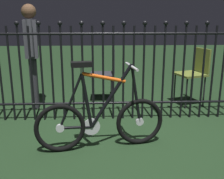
% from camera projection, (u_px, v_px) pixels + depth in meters
% --- Properties ---
extents(ground_plane, '(20.00, 20.00, 0.00)m').
position_uv_depth(ground_plane, '(125.00, 143.00, 2.95)').
color(ground_plane, '#1C331B').
extents(iron_fence, '(4.18, 0.07, 1.35)m').
position_uv_depth(iron_fence, '(116.00, 69.00, 3.49)').
color(iron_fence, black).
rests_on(iron_fence, ground).
extents(bicycle, '(1.33, 0.40, 0.92)m').
position_uv_depth(bicycle, '(101.00, 119.00, 2.78)').
color(bicycle, black).
rests_on(bicycle, ground).
extents(chair_olive, '(0.50, 0.50, 0.87)m').
position_uv_depth(chair_olive, '(195.00, 70.00, 4.15)').
color(chair_olive, black).
rests_on(chair_olive, ground).
extents(chair_charcoal, '(0.39, 0.38, 0.85)m').
position_uv_depth(chair_charcoal, '(107.00, 70.00, 4.33)').
color(chair_charcoal, black).
rests_on(chair_charcoal, ground).
extents(person_visitor, '(0.24, 0.47, 1.51)m').
position_uv_depth(person_visitor, '(32.00, 48.00, 3.93)').
color(person_visitor, '#2D2D33').
rests_on(person_visitor, ground).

